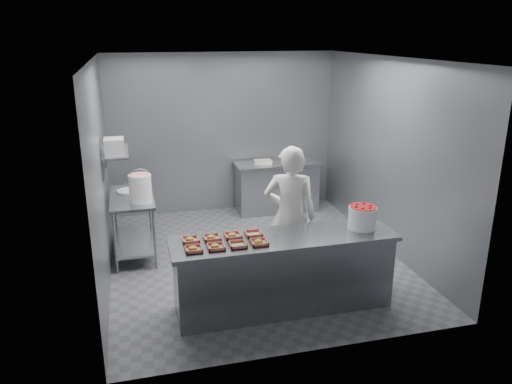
{
  "coord_description": "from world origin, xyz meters",
  "views": [
    {
      "loc": [
        -1.62,
        -6.34,
        3.12
      ],
      "look_at": [
        -0.03,
        -0.2,
        1.08
      ],
      "focal_mm": 35.0,
      "sensor_mm": 36.0,
      "label": 1
    }
  ],
  "objects_px": {
    "tray_0": "(193,249)",
    "tray_4": "(190,240)",
    "tray_2": "(238,245)",
    "appliance": "(114,147)",
    "tray_6": "(233,235)",
    "prep_table": "(133,216)",
    "glaze_bucket": "(140,188)",
    "tray_3": "(259,242)",
    "tray_1": "(216,247)",
    "tray_5": "(212,238)",
    "tray_7": "(254,234)",
    "strawberry_tub": "(362,216)",
    "service_counter": "(283,272)",
    "worker": "(290,216)",
    "back_counter": "(277,186)"
  },
  "relations": [
    {
      "from": "strawberry_tub",
      "to": "glaze_bucket",
      "type": "bearing_deg",
      "value": 146.85
    },
    {
      "from": "tray_6",
      "to": "service_counter",
      "type": "bearing_deg",
      "value": -12.59
    },
    {
      "from": "tray_0",
      "to": "tray_4",
      "type": "relative_size",
      "value": 1.0
    },
    {
      "from": "tray_2",
      "to": "strawberry_tub",
      "type": "distance_m",
      "value": 1.55
    },
    {
      "from": "tray_2",
      "to": "tray_5",
      "type": "distance_m",
      "value": 0.35
    },
    {
      "from": "tray_6",
      "to": "appliance",
      "type": "distance_m",
      "value": 2.16
    },
    {
      "from": "tray_2",
      "to": "tray_6",
      "type": "relative_size",
      "value": 1.0
    },
    {
      "from": "tray_2",
      "to": "glaze_bucket",
      "type": "distance_m",
      "value": 2.03
    },
    {
      "from": "service_counter",
      "to": "tray_3",
      "type": "xyz_separation_m",
      "value": [
        -0.33,
        -0.13,
        0.47
      ]
    },
    {
      "from": "appliance",
      "to": "tray_6",
      "type": "bearing_deg",
      "value": -53.39
    },
    {
      "from": "strawberry_tub",
      "to": "appliance",
      "type": "height_order",
      "value": "appliance"
    },
    {
      "from": "tray_3",
      "to": "tray_7",
      "type": "distance_m",
      "value": 0.25
    },
    {
      "from": "tray_4",
      "to": "worker",
      "type": "distance_m",
      "value": 1.4
    },
    {
      "from": "service_counter",
      "to": "worker",
      "type": "height_order",
      "value": "worker"
    },
    {
      "from": "tray_1",
      "to": "appliance",
      "type": "xyz_separation_m",
      "value": [
        -1.01,
        1.85,
        0.75
      ]
    },
    {
      "from": "tray_1",
      "to": "prep_table",
      "type": "bearing_deg",
      "value": 112.03
    },
    {
      "from": "service_counter",
      "to": "worker",
      "type": "bearing_deg",
      "value": 65.96
    },
    {
      "from": "tray_0",
      "to": "tray_1",
      "type": "distance_m",
      "value": 0.24
    },
    {
      "from": "tray_2",
      "to": "strawberry_tub",
      "type": "xyz_separation_m",
      "value": [
        1.54,
        0.15,
        0.13
      ]
    },
    {
      "from": "back_counter",
      "to": "worker",
      "type": "distance_m",
      "value": 2.76
    },
    {
      "from": "worker",
      "to": "tray_3",
      "type": "bearing_deg",
      "value": 71.25
    },
    {
      "from": "tray_5",
      "to": "glaze_bucket",
      "type": "bearing_deg",
      "value": 115.12
    },
    {
      "from": "tray_5",
      "to": "strawberry_tub",
      "type": "height_order",
      "value": "strawberry_tub"
    },
    {
      "from": "tray_0",
      "to": "tray_5",
      "type": "relative_size",
      "value": 1.0
    },
    {
      "from": "tray_1",
      "to": "tray_4",
      "type": "relative_size",
      "value": 1.0
    },
    {
      "from": "worker",
      "to": "glaze_bucket",
      "type": "xyz_separation_m",
      "value": [
        -1.79,
        1.05,
        0.2
      ]
    },
    {
      "from": "tray_1",
      "to": "glaze_bucket",
      "type": "height_order",
      "value": "glaze_bucket"
    },
    {
      "from": "prep_table",
      "to": "tray_7",
      "type": "distance_m",
      "value": 2.28
    },
    {
      "from": "tray_7",
      "to": "strawberry_tub",
      "type": "bearing_deg",
      "value": -4.61
    },
    {
      "from": "back_counter",
      "to": "tray_3",
      "type": "distance_m",
      "value": 3.62
    },
    {
      "from": "back_counter",
      "to": "glaze_bucket",
      "type": "bearing_deg",
      "value": -146.65
    },
    {
      "from": "tray_5",
      "to": "appliance",
      "type": "height_order",
      "value": "appliance"
    },
    {
      "from": "service_counter",
      "to": "appliance",
      "type": "bearing_deg",
      "value": 136.56
    },
    {
      "from": "tray_2",
      "to": "appliance",
      "type": "bearing_deg",
      "value": 124.11
    },
    {
      "from": "tray_0",
      "to": "tray_7",
      "type": "distance_m",
      "value": 0.77
    },
    {
      "from": "tray_7",
      "to": "strawberry_tub",
      "type": "height_order",
      "value": "strawberry_tub"
    },
    {
      "from": "tray_1",
      "to": "tray_5",
      "type": "height_order",
      "value": "same"
    },
    {
      "from": "tray_3",
      "to": "tray_6",
      "type": "xyz_separation_m",
      "value": [
        -0.24,
        0.25,
        0.0
      ]
    },
    {
      "from": "tray_2",
      "to": "appliance",
      "type": "relative_size",
      "value": 0.64
    },
    {
      "from": "prep_table",
      "to": "glaze_bucket",
      "type": "height_order",
      "value": "glaze_bucket"
    },
    {
      "from": "service_counter",
      "to": "appliance",
      "type": "height_order",
      "value": "appliance"
    },
    {
      "from": "tray_2",
      "to": "appliance",
      "type": "distance_m",
      "value": 2.36
    },
    {
      "from": "tray_0",
      "to": "tray_3",
      "type": "xyz_separation_m",
      "value": [
        0.72,
        0.0,
        0.0
      ]
    },
    {
      "from": "tray_2",
      "to": "tray_7",
      "type": "distance_m",
      "value": 0.35
    },
    {
      "from": "strawberry_tub",
      "to": "glaze_bucket",
      "type": "distance_m",
      "value": 2.98
    },
    {
      "from": "prep_table",
      "to": "tray_3",
      "type": "xyz_separation_m",
      "value": [
        1.32,
        -2.08,
        0.33
      ]
    },
    {
      "from": "tray_3",
      "to": "appliance",
      "type": "relative_size",
      "value": 0.64
    },
    {
      "from": "tray_0",
      "to": "tray_5",
      "type": "xyz_separation_m",
      "value": [
        0.24,
        0.25,
        0.0
      ]
    },
    {
      "from": "tray_3",
      "to": "strawberry_tub",
      "type": "distance_m",
      "value": 1.32
    },
    {
      "from": "service_counter",
      "to": "prep_table",
      "type": "xyz_separation_m",
      "value": [
        -1.65,
        1.95,
        0.14
      ]
    }
  ]
}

